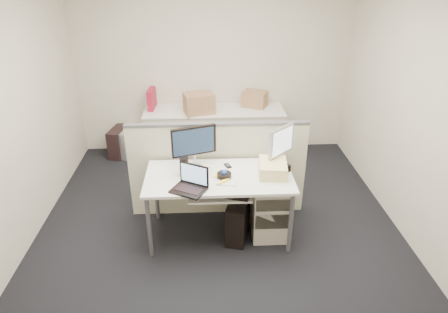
{
  "coord_description": "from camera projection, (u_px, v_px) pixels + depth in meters",
  "views": [
    {
      "loc": [
        -0.12,
        -3.54,
        2.73
      ],
      "look_at": [
        0.06,
        0.15,
        0.87
      ],
      "focal_mm": 32.0,
      "sensor_mm": 36.0,
      "label": 1
    }
  ],
  "objects": [
    {
      "name": "floor",
      "position": [
        219.0,
        234.0,
        4.39
      ],
      "size": [
        4.0,
        4.5,
        0.01
      ],
      "primitive_type": "cube",
      "color": "black",
      "rests_on": "ground"
    },
    {
      "name": "wall_back",
      "position": [
        213.0,
        62.0,
        5.79
      ],
      "size": [
        4.0,
        0.02,
        2.7
      ],
      "primitive_type": "cube",
      "color": "#BEB1A0",
      "rests_on": "ground"
    },
    {
      "name": "wall_front",
      "position": [
        236.0,
        303.0,
        1.77
      ],
      "size": [
        4.0,
        0.02,
        2.7
      ],
      "primitive_type": "cube",
      "color": "#BEB1A0",
      "rests_on": "ground"
    },
    {
      "name": "wall_left",
      "position": [
        3.0,
        123.0,
        3.7
      ],
      "size": [
        0.02,
        4.5,
        2.7
      ],
      "primitive_type": "cube",
      "color": "#BEB1A0",
      "rests_on": "ground"
    },
    {
      "name": "wall_right",
      "position": [
        425.0,
        115.0,
        3.86
      ],
      "size": [
        0.02,
        4.5,
        2.7
      ],
      "primitive_type": "cube",
      "color": "#BEB1A0",
      "rests_on": "ground"
    },
    {
      "name": "desk",
      "position": [
        219.0,
        181.0,
        4.09
      ],
      "size": [
        1.5,
        0.75,
        0.73
      ],
      "color": "white",
      "rests_on": "floor"
    },
    {
      "name": "keyboard_tray",
      "position": [
        220.0,
        194.0,
        3.95
      ],
      "size": [
        0.62,
        0.32,
        0.02
      ],
      "primitive_type": "cube",
      "color": "white",
      "rests_on": "desk"
    },
    {
      "name": "drawer_pedestal",
      "position": [
        270.0,
        205.0,
        4.31
      ],
      "size": [
        0.4,
        0.55,
        0.65
      ],
      "primitive_type": "cube",
      "color": "#B9B09D",
      "rests_on": "floor"
    },
    {
      "name": "cubicle_partition",
      "position": [
        218.0,
        170.0,
        4.54
      ],
      "size": [
        2.0,
        0.06,
        1.1
      ],
      "primitive_type": "cube",
      "color": "beige",
      "rests_on": "floor"
    },
    {
      "name": "back_counter",
      "position": [
        214.0,
        134.0,
        5.95
      ],
      "size": [
        2.0,
        0.6,
        0.72
      ],
      "primitive_type": "cube",
      "color": "#B9B09D",
      "rests_on": "floor"
    },
    {
      "name": "monitor_main",
      "position": [
        194.0,
        148.0,
        4.1
      ],
      "size": [
        0.5,
        0.32,
        0.47
      ],
      "primitive_type": "cube",
      "rotation": [
        0.0,
        0.0,
        0.33
      ],
      "color": "black",
      "rests_on": "desk"
    },
    {
      "name": "monitor_small",
      "position": [
        281.0,
        147.0,
        4.15
      ],
      "size": [
        0.39,
        0.38,
        0.44
      ],
      "primitive_type": "cube",
      "rotation": [
        0.0,
        0.0,
        0.75
      ],
      "color": "#B7B7BC",
      "rests_on": "desk"
    },
    {
      "name": "laptop",
      "position": [
        188.0,
        180.0,
        3.74
      ],
      "size": [
        0.38,
        0.35,
        0.23
      ],
      "primitive_type": "cube",
      "rotation": [
        0.0,
        0.0,
        -0.5
      ],
      "color": "black",
      "rests_on": "desk"
    },
    {
      "name": "trackball",
      "position": [
        224.0,
        176.0,
        4.0
      ],
      "size": [
        0.18,
        0.18,
        0.06
      ],
      "primitive_type": "cylinder",
      "rotation": [
        0.0,
        0.0,
        0.31
      ],
      "color": "black",
      "rests_on": "desk"
    },
    {
      "name": "desk_phone",
      "position": [
        276.0,
        168.0,
        4.14
      ],
      "size": [
        0.29,
        0.28,
        0.07
      ],
      "primitive_type": "cube",
      "rotation": [
        0.0,
        0.0,
        0.5
      ],
      "color": "black",
      "rests_on": "desk"
    },
    {
      "name": "paper_stack",
      "position": [
        228.0,
        179.0,
        3.99
      ],
      "size": [
        0.25,
        0.3,
        0.01
      ],
      "primitive_type": "cube",
      "rotation": [
        0.0,
        0.0,
        -0.22
      ],
      "color": "silver",
      "rests_on": "desk"
    },
    {
      "name": "sticky_pad",
      "position": [
        218.0,
        175.0,
        4.06
      ],
      "size": [
        0.1,
        0.1,
        0.01
      ],
      "primitive_type": "cube",
      "rotation": [
        0.0,
        0.0,
        -0.14
      ],
      "color": "#FFFE47",
      "rests_on": "desk"
    },
    {
      "name": "travel_mug",
      "position": [
        184.0,
        167.0,
        4.02
      ],
      "size": [
        0.1,
        0.1,
        0.19
      ],
      "primitive_type": "cylinder",
      "rotation": [
        0.0,
        0.0,
        0.12
      ],
      "color": "black",
      "rests_on": "desk"
    },
    {
      "name": "banana",
      "position": [
        223.0,
        182.0,
        3.92
      ],
      "size": [
        0.15,
        0.12,
        0.04
      ],
      "primitive_type": "ellipsoid",
      "rotation": [
        0.0,
        0.0,
        0.62
      ],
      "color": "yellow",
      "rests_on": "desk"
    },
    {
      "name": "cellphone",
      "position": [
        228.0,
        166.0,
        4.24
      ],
      "size": [
        0.08,
        0.11,
        0.01
      ],
      "primitive_type": "cube",
      "rotation": [
        0.0,
        0.0,
        0.35
      ],
      "color": "black",
      "rests_on": "desk"
    },
    {
      "name": "manila_folders",
      "position": [
        273.0,
        168.0,
        4.07
      ],
      "size": [
        0.31,
        0.38,
        0.13
      ],
      "primitive_type": "cube",
      "rotation": [
        0.0,
        0.0,
        -0.11
      ],
      "color": "#EADB82",
      "rests_on": "desk"
    },
    {
      "name": "keyboard",
      "position": [
        225.0,
        192.0,
        3.93
      ],
      "size": [
        0.53,
        0.33,
        0.03
      ],
      "primitive_type": "cube",
      "rotation": [
        0.0,
        0.0,
        -0.32
      ],
      "color": "black",
      "rests_on": "keyboard_tray"
    },
    {
      "name": "pc_tower_desk",
      "position": [
        238.0,
        218.0,
        4.26
      ],
      "size": [
        0.3,
        0.52,
        0.45
      ],
      "primitive_type": "cube",
      "rotation": [
        0.0,
        0.0,
        -0.25
      ],
      "color": "black",
      "rests_on": "floor"
    },
    {
      "name": "pc_tower_spare_dark",
      "position": [
        119.0,
        142.0,
        6.04
      ],
      "size": [
        0.27,
        0.49,
        0.43
      ],
      "primitive_type": "cube",
      "rotation": [
        0.0,
        0.0,
        -0.21
      ],
      "color": "black",
      "rests_on": "floor"
    },
    {
      "name": "pc_tower_spare_silver",
      "position": [
        129.0,
        142.0,
        6.05
      ],
      "size": [
        0.31,
        0.48,
        0.41
      ],
      "primitive_type": "cube",
      "rotation": [
        0.0,
        0.0,
        -0.33
      ],
      "color": "#B7B7BC",
      "rests_on": "floor"
    },
    {
      "name": "cardboard_box_left",
      "position": [
        199.0,
        104.0,
        5.6
      ],
      "size": [
        0.47,
        0.39,
        0.3
      ],
      "primitive_type": "cube",
      "rotation": [
        0.0,
        0.0,
        0.25
      ],
      "color": "#936746",
      "rests_on": "back_counter"
    },
    {
      "name": "cardboard_box_right",
      "position": [
        255.0,
        100.0,
        5.86
      ],
      "size": [
        0.42,
        0.38,
        0.24
      ],
      "primitive_type": "cube",
      "rotation": [
        0.0,
        0.0,
        -0.42
      ],
      "color": "#936746",
      "rests_on": "back_counter"
    },
    {
      "name": "red_binder",
      "position": [
        152.0,
        99.0,
        5.77
      ],
      "size": [
        0.1,
        0.34,
        0.31
      ],
      "primitive_type": "cube",
      "rotation": [
        0.0,
        0.0,
        -0.06
      ],
      "color": "maroon",
      "rests_on": "back_counter"
    }
  ]
}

